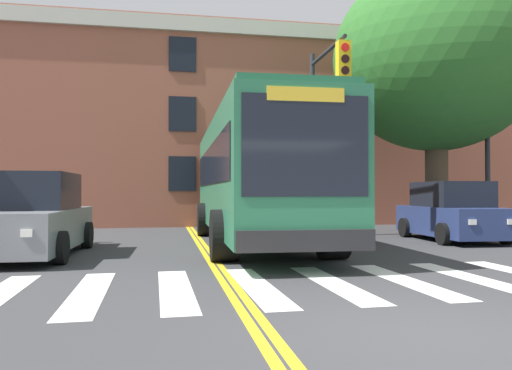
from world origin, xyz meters
The scene contains 10 objects.
ground_plane centered at (0.00, 0.00, 0.00)m, with size 120.00×120.00×0.00m, color #38383A.
crosswalk centered at (-0.70, 2.84, 0.00)m, with size 11.45×3.54×0.01m.
lane_line_yellow_inner centered at (-1.77, 16.84, 0.00)m, with size 0.12×36.00×0.01m, color gold.
lane_line_yellow_outer centered at (-1.61, 16.84, 0.00)m, with size 0.12×36.00×0.01m, color gold.
city_bus centered at (-0.25, 9.00, 1.89)m, with size 3.01×11.39×3.44m.
car_grey_near_lane centered at (-5.56, 7.23, 0.84)m, with size 2.13×4.77×1.86m.
car_navy_far_lane centered at (5.63, 8.77, 0.80)m, with size 2.18×4.04×1.72m.
traffic_light_overhead centered at (1.93, 9.42, 3.92)m, with size 0.34×3.06×5.81m.
street_tree_curbside_large centered at (6.37, 10.86, 5.92)m, with size 7.95×7.74×9.08m.
building_facade centered at (-1.98, 18.79, 4.33)m, with size 41.50×6.33×8.64m.
Camera 1 is at (-2.68, -4.61, 1.43)m, focal length 35.00 mm.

